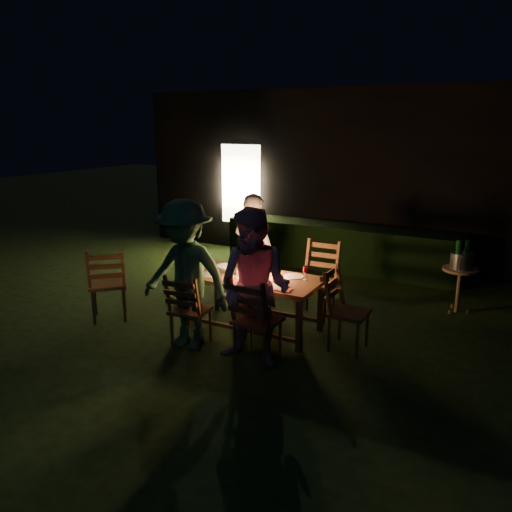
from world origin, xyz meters
The scene contains 29 objects.
garden_envelope centered at (-0.01, 6.15, 1.58)m, with size 40.00×40.00×3.20m.
dining_table centered at (-0.51, 0.58, 0.64)m, with size 1.70×0.86×0.71m.
chair_near_left centered at (-0.95, -0.20, 0.28)m, with size 0.48×0.50×0.94m.
chair_near_right centered at (-0.05, -0.19, 0.31)m, with size 0.48×0.52×1.04m.
chair_far_left centered at (-0.96, 1.34, 0.28)m, with size 0.47×0.49×0.93m.
chair_far_right centered at (0.04, 1.35, 0.32)m, with size 0.49×0.52×1.07m.
chair_end centered at (0.72, 0.59, 0.30)m, with size 0.48×0.44×0.99m.
chair_spare centered at (-2.39, -0.06, 0.32)m, with size 0.69×0.70×1.07m.
person_house_side centered at (-0.96, 1.39, 0.82)m, with size 0.60×0.39×1.63m, color beige.
person_opp_right centered at (-0.05, -0.24, 0.87)m, with size 0.84×0.66×1.73m, color pink.
person_opp_left centered at (-0.95, -0.25, 0.88)m, with size 1.14×0.65×1.76m, color #306040.
lantern centered at (-0.46, 0.63, 0.86)m, with size 0.16×0.16×0.35m.
plate_far_left centered at (-1.06, 0.79, 0.71)m, with size 0.25×0.25×0.01m, color white.
plate_near_left centered at (-1.05, 0.35, 0.71)m, with size 0.25×0.25×0.01m, color white.
plate_far_right centered at (-0.06, 0.80, 0.71)m, with size 0.25×0.25×0.01m, color white.
plate_near_right centered at (-0.05, 0.36, 0.71)m, with size 0.25×0.25×0.01m, color white.
wineglass_a centered at (-0.81, 0.85, 0.79)m, with size 0.06×0.06×0.18m, color #59070F, non-canonical shape.
wineglass_b centered at (-1.22, 0.45, 0.79)m, with size 0.06×0.06×0.18m, color #59070F, non-canonical shape.
wineglass_c centered at (-0.20, 0.30, 0.79)m, with size 0.06×0.06×0.18m, color #59070F, non-canonical shape.
wineglass_d centered at (0.11, 0.76, 0.79)m, with size 0.06×0.06×0.18m, color #59070F, non-canonical shape.
wineglass_e centered at (-0.60, 0.28, 0.79)m, with size 0.06×0.06×0.18m, color silver, non-canonical shape.
bottle_table centered at (-0.76, 0.57, 0.85)m, with size 0.07×0.07×0.28m, color #0F471E.
napkin_left centered at (-0.65, 0.25, 0.71)m, with size 0.18×0.14×0.01m, color red.
napkin_right centered at (0.05, 0.28, 0.71)m, with size 0.18×0.14×0.01m, color red.
phone centered at (-1.12, 0.27, 0.71)m, with size 0.14×0.07×0.01m, color black.
side_table centered at (1.71, 2.46, 0.56)m, with size 0.48×0.48×0.64m.
ice_bucket centered at (1.71, 2.46, 0.75)m, with size 0.30×0.30×0.22m, color #A5A8AD.
bottle_bucket_a centered at (1.66, 2.42, 0.80)m, with size 0.07×0.07×0.32m, color #0F471E.
bottle_bucket_b centered at (1.76, 2.50, 0.80)m, with size 0.07×0.07×0.32m, color #0F471E.
Camera 1 is at (2.38, -4.67, 2.58)m, focal length 35.00 mm.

